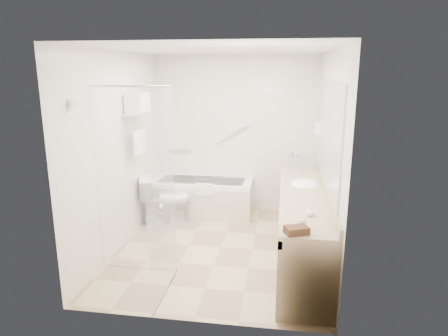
# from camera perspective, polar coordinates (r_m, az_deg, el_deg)

# --- Properties ---
(floor) EXTENTS (3.20, 3.20, 0.00)m
(floor) POSITION_cam_1_polar(r_m,az_deg,el_deg) (5.34, -0.49, -11.25)
(floor) COLOR tan
(floor) RESTS_ON ground
(ceiling) EXTENTS (2.60, 3.20, 0.10)m
(ceiling) POSITION_cam_1_polar(r_m,az_deg,el_deg) (4.83, -0.55, 16.62)
(ceiling) COLOR silver
(ceiling) RESTS_ON wall_back
(wall_back) EXTENTS (2.60, 0.10, 2.50)m
(wall_back) POSITION_cam_1_polar(r_m,az_deg,el_deg) (6.50, 1.72, 4.90)
(wall_back) COLOR beige
(wall_back) RESTS_ON ground
(wall_front) EXTENTS (2.60, 0.10, 2.50)m
(wall_front) POSITION_cam_1_polar(r_m,az_deg,el_deg) (3.42, -4.77, -3.59)
(wall_front) COLOR beige
(wall_front) RESTS_ON ground
(wall_left) EXTENTS (0.10, 3.20, 2.50)m
(wall_left) POSITION_cam_1_polar(r_m,az_deg,el_deg) (5.30, -14.55, 2.35)
(wall_left) COLOR beige
(wall_left) RESTS_ON ground
(wall_right) EXTENTS (0.10, 3.20, 2.50)m
(wall_right) POSITION_cam_1_polar(r_m,az_deg,el_deg) (4.91, 14.65, 1.44)
(wall_right) COLOR beige
(wall_right) RESTS_ON ground
(bathtub) EXTENTS (1.60, 0.73, 0.59)m
(bathtub) POSITION_cam_1_polar(r_m,az_deg,el_deg) (6.46, -3.15, -4.08)
(bathtub) COLOR white
(bathtub) RESTS_ON floor
(grab_bar_short) EXTENTS (0.40, 0.03, 0.03)m
(grab_bar_short) POSITION_cam_1_polar(r_m,az_deg,el_deg) (6.69, -6.45, 2.47)
(grab_bar_short) COLOR silver
(grab_bar_short) RESTS_ON wall_back
(grab_bar_long) EXTENTS (0.53, 0.03, 0.33)m
(grab_bar_long) POSITION_cam_1_polar(r_m,az_deg,el_deg) (6.46, 1.23, 4.85)
(grab_bar_long) COLOR silver
(grab_bar_long) RESTS_ON wall_back
(shower_enclosure) EXTENTS (0.96, 0.91, 2.11)m
(shower_enclosure) POSITION_cam_1_polar(r_m,az_deg,el_deg) (4.27, -10.91, -2.79)
(shower_enclosure) COLOR silver
(shower_enclosure) RESTS_ON floor
(towel_shelf) EXTENTS (0.24, 0.55, 0.81)m
(towel_shelf) POSITION_cam_1_polar(r_m,az_deg,el_deg) (5.50, -12.20, 8.21)
(towel_shelf) COLOR silver
(towel_shelf) RESTS_ON wall_left
(vanity_counter) EXTENTS (0.55, 2.70, 0.95)m
(vanity_counter) POSITION_cam_1_polar(r_m,az_deg,el_deg) (4.91, 11.17, -5.78)
(vanity_counter) COLOR tan
(vanity_counter) RESTS_ON floor
(sink) EXTENTS (0.40, 0.52, 0.14)m
(sink) POSITION_cam_1_polar(r_m,az_deg,el_deg) (5.24, 11.42, -2.46)
(sink) COLOR white
(sink) RESTS_ON vanity_counter
(faucet) EXTENTS (0.03, 0.03, 0.14)m
(faucet) POSITION_cam_1_polar(r_m,az_deg,el_deg) (5.22, 13.07, -1.36)
(faucet) COLOR silver
(faucet) RESTS_ON vanity_counter
(mirror) EXTENTS (0.02, 2.00, 1.20)m
(mirror) POSITION_cam_1_polar(r_m,az_deg,el_deg) (4.71, 14.93, 4.62)
(mirror) COLOR #A4A8B0
(mirror) RESTS_ON wall_right
(hairdryer_unit) EXTENTS (0.08, 0.10, 0.18)m
(hairdryer_unit) POSITION_cam_1_polar(r_m,az_deg,el_deg) (5.90, 13.28, 5.56)
(hairdryer_unit) COLOR white
(hairdryer_unit) RESTS_ON wall_right
(toilet) EXTENTS (0.85, 0.65, 0.74)m
(toilet) POSITION_cam_1_polar(r_m,az_deg,el_deg) (6.04, -8.40, -4.58)
(toilet) COLOR white
(toilet) RESTS_ON floor
(amenity_basket) EXTENTS (0.24, 0.21, 0.07)m
(amenity_basket) POSITION_cam_1_polar(r_m,az_deg,el_deg) (3.65, 10.32, -8.73)
(amenity_basket) COLOR #412917
(amenity_basket) RESTS_ON vanity_counter
(soap_bottle_a) EXTENTS (0.08, 0.12, 0.05)m
(soap_bottle_a) POSITION_cam_1_polar(r_m,az_deg,el_deg) (3.80, 11.19, -7.95)
(soap_bottle_a) COLOR white
(soap_bottle_a) RESTS_ON vanity_counter
(soap_bottle_b) EXTENTS (0.09, 0.11, 0.08)m
(soap_bottle_b) POSITION_cam_1_polar(r_m,az_deg,el_deg) (4.10, 12.21, -6.16)
(soap_bottle_b) COLOR white
(soap_bottle_b) RESTS_ON vanity_counter
(water_bottle_left) EXTENTS (0.07, 0.07, 0.22)m
(water_bottle_left) POSITION_cam_1_polar(r_m,az_deg,el_deg) (5.84, 9.61, 0.67)
(water_bottle_left) COLOR silver
(water_bottle_left) RESTS_ON vanity_counter
(water_bottle_mid) EXTENTS (0.06, 0.06, 0.19)m
(water_bottle_mid) POSITION_cam_1_polar(r_m,az_deg,el_deg) (6.02, 10.36, 0.92)
(water_bottle_mid) COLOR silver
(water_bottle_mid) RESTS_ON vanity_counter
(water_bottle_right) EXTENTS (0.07, 0.07, 0.22)m
(water_bottle_right) POSITION_cam_1_polar(r_m,az_deg,el_deg) (6.02, 9.74, 1.06)
(water_bottle_right) COLOR silver
(water_bottle_right) RESTS_ON vanity_counter
(drinking_glass_near) EXTENTS (0.08, 0.08, 0.08)m
(drinking_glass_near) POSITION_cam_1_polar(r_m,az_deg,el_deg) (5.32, 9.96, -1.33)
(drinking_glass_near) COLOR silver
(drinking_glass_near) RESTS_ON vanity_counter
(drinking_glass_far) EXTENTS (0.09, 0.09, 0.09)m
(drinking_glass_far) POSITION_cam_1_polar(r_m,az_deg,el_deg) (5.51, 9.98, -0.72)
(drinking_glass_far) COLOR silver
(drinking_glass_far) RESTS_ON vanity_counter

